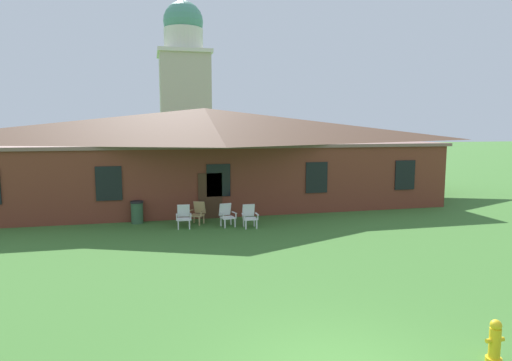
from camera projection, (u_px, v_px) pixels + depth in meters
brick_building at (205, 154)px, 24.83m from camera, size 24.93×10.40×5.24m
dome_tower at (185, 90)px, 43.66m from camera, size 5.18×5.18×17.27m
lawn_chair_by_porch at (184, 216)px, 18.30m from camera, size 0.67×0.70×0.96m
lawn_chair_near_door at (198, 212)px, 19.08m from camera, size 0.83×0.86×0.96m
lawn_chair_left_end at (227, 214)px, 18.59m from camera, size 0.73×0.77×0.96m
lawn_chair_middle at (249, 216)px, 18.38m from camera, size 0.64×0.67×0.96m
fire_hydrant at (495, 342)px, 7.84m from camera, size 0.36×0.28×0.79m
trash_bin at (137, 212)px, 19.14m from camera, size 0.56×0.56×0.98m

